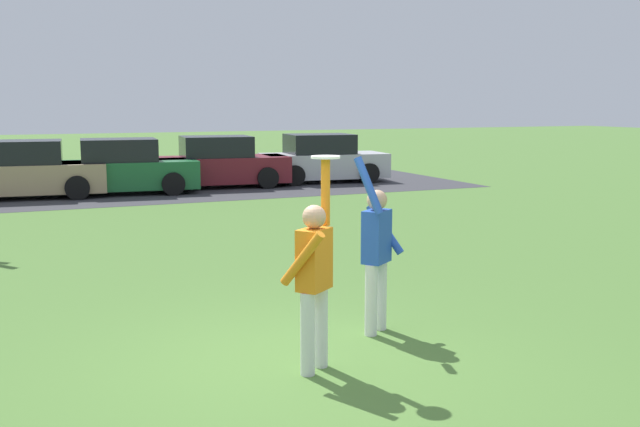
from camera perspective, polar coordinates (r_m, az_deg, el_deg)
ground_plane at (r=7.67m, az=-1.81°, el=-11.46°), size 120.00×120.00×0.00m
person_catcher at (r=7.20m, az=-0.45°, el=-4.61°), size 0.57×0.54×2.08m
person_defender at (r=8.44m, az=4.35°, el=-2.70°), size 0.65×0.64×2.05m
frisbee_disc at (r=7.23m, az=0.43°, el=4.35°), size 0.29×0.29×0.02m
parked_car_tan at (r=22.13m, az=-21.56°, el=3.00°), size 4.26×2.34×1.59m
parked_car_green at (r=22.30m, az=-14.84°, el=3.35°), size 4.26×2.34×1.59m
parked_car_maroon at (r=23.47m, az=-7.68°, el=3.80°), size 4.26×2.34×1.59m
parked_car_silver at (r=24.77m, az=0.20°, el=4.12°), size 4.26×2.34×1.59m
parking_strip at (r=22.77m, az=-14.29°, el=1.64°), size 21.20×6.40×0.01m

